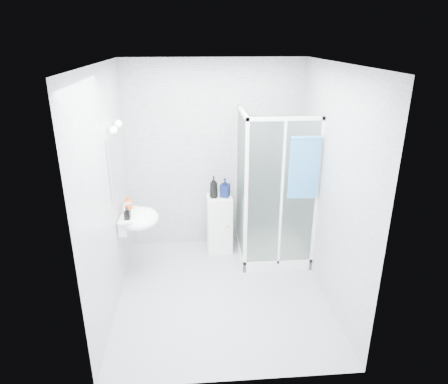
{
  "coord_description": "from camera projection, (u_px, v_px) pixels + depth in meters",
  "views": [
    {
      "loc": [
        -0.3,
        -3.96,
        2.84
      ],
      "look_at": [
        0.05,
        0.35,
        1.15
      ],
      "focal_mm": 32.0,
      "sensor_mm": 36.0,
      "label": 1
    }
  ],
  "objects": [
    {
      "name": "mirror",
      "position": [
        115.0,
        163.0,
        4.52
      ],
      "size": [
        0.02,
        0.6,
        0.7
      ],
      "primitive_type": "cube",
      "color": "white",
      "rests_on": "room"
    },
    {
      "name": "room",
      "position": [
        222.0,
        191.0,
        4.26
      ],
      "size": [
        2.4,
        2.6,
        2.6
      ],
      "color": "silver",
      "rests_on": "ground"
    },
    {
      "name": "shower_enclosure",
      "position": [
        268.0,
        228.0,
        5.33
      ],
      "size": [
        0.9,
        0.95,
        2.0
      ],
      "color": "white",
      "rests_on": "ground"
    },
    {
      "name": "wall_hooks",
      "position": [
        196.0,
        135.0,
        5.29
      ],
      "size": [
        0.23,
        0.06,
        0.03
      ],
      "color": "silver",
      "rests_on": "room"
    },
    {
      "name": "hand_towel",
      "position": [
        304.0,
        166.0,
        4.62
      ],
      "size": [
        0.35,
        0.05,
        0.75
      ],
      "color": "#307AB8",
      "rests_on": "shower_enclosure"
    },
    {
      "name": "shampoo_bottle_b",
      "position": [
        225.0,
        188.0,
        5.36
      ],
      "size": [
        0.15,
        0.16,
        0.26
      ],
      "primitive_type": "imported",
      "rotation": [
        0.0,
        0.0,
        -0.35
      ],
      "color": "#0A1540",
      "rests_on": "storage_cabinet"
    },
    {
      "name": "soap_dispenser_black",
      "position": [
        127.0,
        213.0,
        4.6
      ],
      "size": [
        0.08,
        0.08,
        0.15
      ],
      "primitive_type": "imported",
      "rotation": [
        0.0,
        0.0,
        -0.12
      ],
      "color": "black",
      "rests_on": "wall_basin"
    },
    {
      "name": "shampoo_bottle_a",
      "position": [
        214.0,
        187.0,
        5.33
      ],
      "size": [
        0.14,
        0.14,
        0.3
      ],
      "primitive_type": "imported",
      "rotation": [
        0.0,
        0.0,
        0.19
      ],
      "color": "black",
      "rests_on": "storage_cabinet"
    },
    {
      "name": "storage_cabinet",
      "position": [
        219.0,
        224.0,
        5.56
      ],
      "size": [
        0.35,
        0.37,
        0.81
      ],
      "rotation": [
        0.0,
        0.0,
        0.04
      ],
      "color": "white",
      "rests_on": "ground"
    },
    {
      "name": "vanity_lights",
      "position": [
        116.0,
        126.0,
        4.37
      ],
      "size": [
        0.1,
        0.4,
        0.08
      ],
      "color": "silver",
      "rests_on": "room"
    },
    {
      "name": "wall_basin",
      "position": [
        137.0,
        219.0,
        4.79
      ],
      "size": [
        0.46,
        0.56,
        0.35
      ],
      "color": "white",
      "rests_on": "ground"
    },
    {
      "name": "soap_dispenser_orange",
      "position": [
        128.0,
        203.0,
        4.87
      ],
      "size": [
        0.17,
        0.17,
        0.17
      ],
      "primitive_type": "imported",
      "rotation": [
        0.0,
        0.0,
        -0.31
      ],
      "color": "#C55017",
      "rests_on": "wall_basin"
    }
  ]
}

